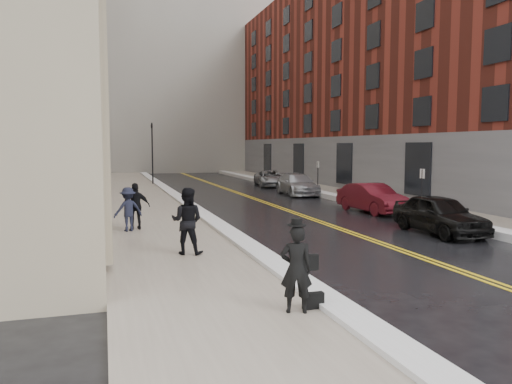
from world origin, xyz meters
TOP-DOWN VIEW (x-y plane):
  - ground at (0.00, 0.00)m, footprint 160.00×160.00m
  - sidewalk_left at (-4.50, 16.00)m, footprint 4.00×64.00m
  - sidewalk_right at (9.00, 16.00)m, footprint 3.00×64.00m
  - lane_stripe_a at (2.38, 16.00)m, footprint 0.12×64.00m
  - lane_stripe_b at (2.62, 16.00)m, footprint 0.12×64.00m
  - snow_ridge_left at (-2.20, 16.00)m, footprint 0.70×60.80m
  - snow_ridge_right at (7.15, 16.00)m, footprint 0.85×60.80m
  - building_right at (17.50, 23.00)m, footprint 14.00×50.00m
  - tower_far_right at (14.00, 66.00)m, footprint 22.00×18.00m
  - traffic_signal at (-2.60, 30.00)m, footprint 0.18×0.15m
  - parking_sign_near at (7.90, 8.00)m, footprint 0.06×0.35m
  - parking_sign_far at (7.90, 20.00)m, footprint 0.06×0.35m
  - car_black at (5.57, 3.59)m, footprint 1.84×4.39m
  - car_maroon at (6.23, 9.67)m, footprint 1.88×4.50m
  - car_silver_near at (5.98, 19.09)m, footprint 2.27×5.01m
  - car_silver_far at (6.48, 26.17)m, footprint 2.78×4.96m
  - pedestrian_main at (-3.05, -3.55)m, footprint 0.70×0.56m
  - pedestrian_a at (-4.20, 2.20)m, footprint 1.17×1.06m
  - pedestrian_b at (-5.67, 6.74)m, footprint 1.18×0.86m
  - pedestrian_c at (-5.36, 7.05)m, footprint 1.05×0.46m

SIDE VIEW (x-z plane):
  - ground at x=0.00m, z-range 0.00..0.00m
  - lane_stripe_a at x=2.38m, z-range 0.00..0.01m
  - lane_stripe_b at x=2.62m, z-range 0.00..0.01m
  - sidewalk_left at x=-4.50m, z-range 0.00..0.15m
  - sidewalk_right at x=9.00m, z-range 0.00..0.15m
  - snow_ridge_left at x=-2.20m, z-range 0.00..0.26m
  - snow_ridge_right at x=7.15m, z-range 0.00..0.30m
  - car_silver_far at x=6.48m, z-range 0.00..1.31m
  - car_silver_near at x=5.98m, z-range 0.00..1.42m
  - car_maroon at x=6.23m, z-range 0.00..1.45m
  - car_black at x=5.57m, z-range 0.00..1.48m
  - pedestrian_b at x=-5.67m, z-range 0.15..1.78m
  - pedestrian_main at x=-3.05m, z-range 0.15..1.83m
  - pedestrian_c at x=-5.36m, z-range 0.15..1.92m
  - pedestrian_a at x=-4.20m, z-range 0.15..2.11m
  - parking_sign_near at x=7.90m, z-range 0.24..2.47m
  - parking_sign_far at x=7.90m, z-range 0.24..2.47m
  - traffic_signal at x=-2.60m, z-range 0.48..5.68m
  - building_right at x=17.50m, z-range 0.00..18.00m
  - tower_far_right at x=14.00m, z-range 0.00..44.00m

